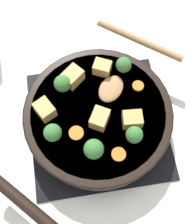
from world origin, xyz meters
TOP-DOWN VIEW (x-y plane):
  - ground_plane at (0.00, 0.00)m, footprint 2.40×2.40m
  - front_burner_grate at (0.00, 0.00)m, footprint 0.31×0.31m
  - skillet_pan at (0.00, 0.00)m, footprint 0.39×0.38m
  - wooden_spoon at (-0.08, -0.11)m, footprint 0.22×0.23m
  - tofu_cube_center_large at (-0.07, 0.03)m, footprint 0.04×0.03m
  - tofu_cube_near_handle at (0.04, -0.08)m, footprint 0.05×0.05m
  - tofu_cube_east_chunk at (0.11, -0.02)m, footprint 0.05×0.05m
  - tofu_cube_west_chunk at (-0.02, -0.10)m, footprint 0.05×0.04m
  - tofu_cube_back_piece at (-0.00, 0.02)m, footprint 0.05×0.05m
  - broccoli_floret_near_spoon at (0.06, -0.06)m, footprint 0.04×0.04m
  - broccoli_floret_center_top at (0.10, 0.04)m, footprint 0.04×0.04m
  - broccoli_floret_east_rim at (-0.07, -0.09)m, footprint 0.03×0.03m
  - broccoli_floret_west_rim at (0.02, 0.09)m, footprint 0.04×0.04m
  - broccoli_floret_north_edge at (-0.06, 0.07)m, footprint 0.03×0.03m
  - carrot_slice_orange_thin at (-0.10, -0.05)m, footprint 0.02×0.02m
  - carrot_slice_near_center at (0.05, 0.04)m, footprint 0.03×0.03m
  - carrot_slice_edge_slice at (-0.03, 0.10)m, footprint 0.03×0.03m

SIDE VIEW (x-z plane):
  - ground_plane at x=0.00m, z-range 0.00..0.00m
  - front_burner_grate at x=0.00m, z-range 0.00..0.03m
  - skillet_pan at x=0.00m, z-range 0.03..0.08m
  - carrot_slice_orange_thin at x=-0.10m, z-range 0.08..0.08m
  - carrot_slice_near_center at x=0.05m, z-range 0.08..0.08m
  - carrot_slice_edge_slice at x=-0.03m, z-range 0.08..0.08m
  - wooden_spoon at x=-0.08m, z-range 0.08..0.09m
  - tofu_cube_west_chunk at x=-0.02m, z-range 0.08..0.11m
  - tofu_cube_center_large at x=-0.07m, z-range 0.08..0.11m
  - tofu_cube_east_chunk at x=0.11m, z-range 0.08..0.11m
  - tofu_cube_back_piece at x=0.00m, z-range 0.08..0.11m
  - tofu_cube_near_handle at x=0.04m, z-range 0.08..0.11m
  - broccoli_floret_east_rim at x=-0.07m, z-range 0.08..0.12m
  - broccoli_floret_north_edge at x=-0.06m, z-range 0.08..0.12m
  - broccoli_floret_center_top at x=0.10m, z-range 0.08..0.12m
  - broccoli_floret_near_spoon at x=0.06m, z-range 0.08..0.12m
  - broccoli_floret_west_rim at x=0.02m, z-range 0.08..0.13m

